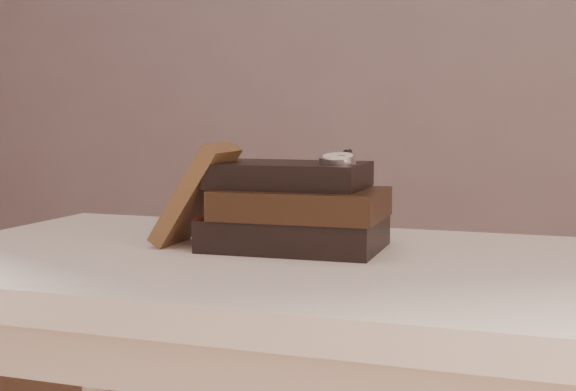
% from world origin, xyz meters
% --- Properties ---
extents(table, '(1.00, 0.60, 0.75)m').
position_xyz_m(table, '(0.00, 0.35, 0.66)').
color(table, white).
rests_on(table, ground).
extents(book_stack, '(0.25, 0.18, 0.12)m').
position_xyz_m(book_stack, '(0.01, 0.41, 0.81)').
color(book_stack, black).
rests_on(book_stack, table).
extents(journal, '(0.11, 0.10, 0.15)m').
position_xyz_m(journal, '(-0.13, 0.38, 0.82)').
color(journal, '#462D1B').
rests_on(journal, table).
extents(pocket_watch, '(0.05, 0.15, 0.02)m').
position_xyz_m(pocket_watch, '(0.08, 0.40, 0.88)').
color(pocket_watch, silver).
rests_on(pocket_watch, book_stack).
extents(eyeglasses, '(0.10, 0.12, 0.05)m').
position_xyz_m(eyeglasses, '(-0.08, 0.48, 0.82)').
color(eyeglasses, silver).
rests_on(eyeglasses, book_stack).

